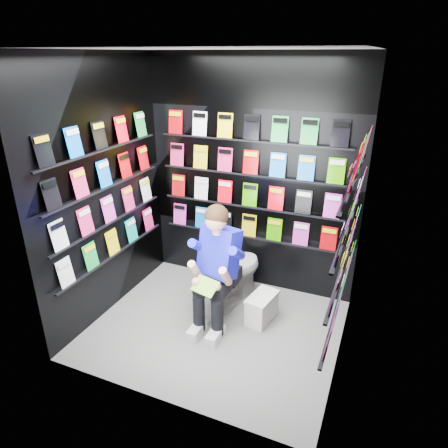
% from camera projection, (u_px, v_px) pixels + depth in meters
% --- Properties ---
extents(floor, '(2.40, 2.40, 0.00)m').
position_uv_depth(floor, '(215.00, 328.00, 4.05)').
color(floor, slate).
rests_on(floor, ground).
extents(ceiling, '(2.40, 2.40, 0.00)m').
position_uv_depth(ceiling, '(212.00, 49.00, 3.02)').
color(ceiling, white).
rests_on(ceiling, floor).
extents(wall_back, '(2.40, 0.04, 2.60)m').
position_uv_depth(wall_back, '(251.00, 179.00, 4.38)').
color(wall_back, black).
rests_on(wall_back, floor).
extents(wall_front, '(2.40, 0.04, 2.60)m').
position_uv_depth(wall_front, '(153.00, 258.00, 2.69)').
color(wall_front, black).
rests_on(wall_front, floor).
extents(wall_left, '(0.04, 2.00, 2.60)m').
position_uv_depth(wall_left, '(104.00, 192.00, 3.96)').
color(wall_left, black).
rests_on(wall_left, floor).
extents(wall_right, '(0.04, 2.00, 2.60)m').
position_uv_depth(wall_right, '(354.00, 230.00, 3.11)').
color(wall_right, black).
rests_on(wall_right, floor).
extents(comics_back, '(2.10, 0.06, 1.37)m').
position_uv_depth(comics_back, '(250.00, 179.00, 4.35)').
color(comics_back, '#D82364').
rests_on(comics_back, wall_back).
extents(comics_left, '(0.06, 1.70, 1.37)m').
position_uv_depth(comics_left, '(106.00, 192.00, 3.95)').
color(comics_left, '#D82364').
rests_on(comics_left, wall_left).
extents(comics_right, '(0.06, 1.70, 1.37)m').
position_uv_depth(comics_right, '(351.00, 229.00, 3.11)').
color(comics_right, '#D82364').
rests_on(comics_right, wall_right).
extents(toilet, '(0.60, 0.83, 0.73)m').
position_uv_depth(toilet, '(234.00, 270.00, 4.40)').
color(toilet, white).
rests_on(toilet, floor).
extents(longbox, '(0.26, 0.39, 0.27)m').
position_uv_depth(longbox, '(262.00, 309.00, 4.11)').
color(longbox, silver).
rests_on(longbox, floor).
extents(longbox_lid, '(0.28, 0.42, 0.03)m').
position_uv_depth(longbox_lid, '(262.00, 297.00, 4.06)').
color(longbox_lid, silver).
rests_on(longbox_lid, longbox).
extents(reader, '(0.69, 0.86, 1.39)m').
position_uv_depth(reader, '(220.00, 252.00, 3.92)').
color(reader, '#2322C5').
rests_on(reader, toilet).
extents(held_comic, '(0.28, 0.21, 0.11)m').
position_uv_depth(held_comic, '(205.00, 286.00, 3.70)').
color(held_comic, green).
rests_on(held_comic, reader).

